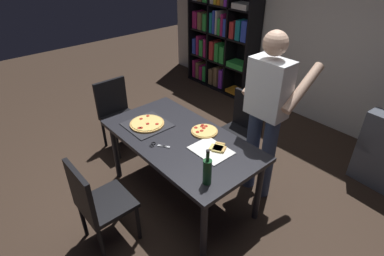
# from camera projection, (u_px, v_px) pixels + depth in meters

# --- Properties ---
(ground_plane) EXTENTS (12.00, 12.00, 0.00)m
(ground_plane) POSITION_uv_depth(u_px,v_px,m) (182.00, 195.00, 3.36)
(ground_plane) COLOR #38281E
(back_wall) EXTENTS (6.40, 0.10, 2.80)m
(back_wall) POSITION_uv_depth(u_px,v_px,m) (331.00, 26.00, 4.07)
(back_wall) COLOR silver
(back_wall) RESTS_ON ground_plane
(dining_table) EXTENTS (1.61, 0.87, 0.75)m
(dining_table) POSITION_uv_depth(u_px,v_px,m) (180.00, 144.00, 3.00)
(dining_table) COLOR #232328
(dining_table) RESTS_ON ground_plane
(chair_near_camera) EXTENTS (0.42, 0.42, 0.90)m
(chair_near_camera) POSITION_uv_depth(u_px,v_px,m) (96.00, 201.00, 2.58)
(chair_near_camera) COLOR black
(chair_near_camera) RESTS_ON ground_plane
(chair_far_side) EXTENTS (0.42, 0.42, 0.90)m
(chair_far_side) POSITION_uv_depth(u_px,v_px,m) (241.00, 126.00, 3.60)
(chair_far_side) COLOR black
(chair_far_side) RESTS_ON ground_plane
(chair_left_end) EXTENTS (0.42, 0.42, 0.90)m
(chair_left_end) POSITION_uv_depth(u_px,v_px,m) (117.00, 111.00, 3.91)
(chair_left_end) COLOR black
(chair_left_end) RESTS_ON ground_plane
(bookshelf) EXTENTS (1.40, 0.35, 1.95)m
(bookshelf) POSITION_uv_depth(u_px,v_px,m) (221.00, 34.00, 5.31)
(bookshelf) COLOR black
(bookshelf) RESTS_ON ground_plane
(person_serving_pizza) EXTENTS (0.55, 0.54, 1.75)m
(person_serving_pizza) POSITION_uv_depth(u_px,v_px,m) (267.00, 110.00, 2.93)
(person_serving_pizza) COLOR #38476B
(person_serving_pizza) RESTS_ON ground_plane
(pepperoni_pizza_on_tray) EXTENTS (0.41, 0.41, 0.04)m
(pepperoni_pizza_on_tray) POSITION_uv_depth(u_px,v_px,m) (147.00, 124.00, 3.15)
(pepperoni_pizza_on_tray) COLOR #2D2D33
(pepperoni_pizza_on_tray) RESTS_ON dining_table
(pizza_slices_on_towel) EXTENTS (0.36, 0.29, 0.03)m
(pizza_slices_on_towel) POSITION_uv_depth(u_px,v_px,m) (214.00, 149.00, 2.78)
(pizza_slices_on_towel) COLOR white
(pizza_slices_on_towel) RESTS_ON dining_table
(wine_bottle) EXTENTS (0.07, 0.07, 0.32)m
(wine_bottle) POSITION_uv_depth(u_px,v_px,m) (207.00, 171.00, 2.36)
(wine_bottle) COLOR #194723
(wine_bottle) RESTS_ON dining_table
(kitchen_scissors) EXTENTS (0.19, 0.15, 0.01)m
(kitchen_scissors) POSITION_uv_depth(u_px,v_px,m) (157.00, 145.00, 2.85)
(kitchen_scissors) COLOR silver
(kitchen_scissors) RESTS_ON dining_table
(second_pizza_plain) EXTENTS (0.27, 0.27, 0.03)m
(second_pizza_plain) POSITION_uv_depth(u_px,v_px,m) (204.00, 131.00, 3.04)
(second_pizza_plain) COLOR tan
(second_pizza_plain) RESTS_ON dining_table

